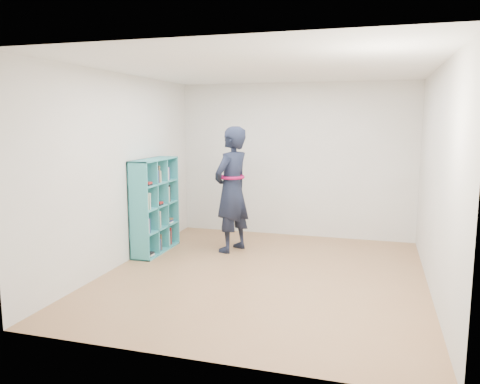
% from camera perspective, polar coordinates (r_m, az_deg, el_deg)
% --- Properties ---
extents(floor, '(4.50, 4.50, 0.00)m').
position_cam_1_polar(floor, '(6.12, 2.88, -10.12)').
color(floor, '#976B45').
rests_on(floor, ground).
extents(ceiling, '(4.50, 4.50, 0.00)m').
position_cam_1_polar(ceiling, '(5.82, 3.08, 14.86)').
color(ceiling, white).
rests_on(ceiling, wall_back).
extents(wall_left, '(0.02, 4.50, 2.60)m').
position_cam_1_polar(wall_left, '(6.58, -14.23, 2.57)').
color(wall_left, beige).
rests_on(wall_left, floor).
extents(wall_right, '(0.02, 4.50, 2.60)m').
position_cam_1_polar(wall_right, '(5.71, 22.88, 1.24)').
color(wall_right, beige).
rests_on(wall_right, floor).
extents(wall_back, '(4.00, 0.02, 2.60)m').
position_cam_1_polar(wall_back, '(8.03, 6.71, 3.84)').
color(wall_back, beige).
rests_on(wall_back, floor).
extents(wall_front, '(4.00, 0.02, 2.60)m').
position_cam_1_polar(wall_front, '(3.70, -5.13, -1.85)').
color(wall_front, beige).
rests_on(wall_front, floor).
extents(bookshelf, '(0.31, 1.06, 1.41)m').
position_cam_1_polar(bookshelf, '(7.15, -10.52, -1.70)').
color(bookshelf, teal).
rests_on(bookshelf, floor).
extents(person, '(0.66, 0.80, 1.89)m').
position_cam_1_polar(person, '(7.03, -1.01, 0.31)').
color(person, black).
rests_on(person, floor).
extents(smartphone, '(0.02, 0.09, 0.12)m').
position_cam_1_polar(smartphone, '(7.15, -1.45, 1.45)').
color(smartphone, silver).
rests_on(smartphone, person).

